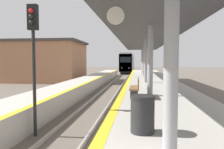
{
  "coord_description": "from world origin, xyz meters",
  "views": [
    {
      "loc": [
        2.47,
        -2.36,
        2.77
      ],
      "look_at": [
        0.69,
        12.71,
        1.83
      ],
      "focal_mm": 35.0,
      "sensor_mm": 36.0,
      "label": 1
    }
  ],
  "objects_px": {
    "signal_near": "(33,46)",
    "train": "(128,63)",
    "trash_bin": "(142,114)",
    "bench": "(136,87)"
  },
  "relations": [
    {
      "from": "train",
      "to": "trash_bin",
      "type": "bearing_deg",
      "value": -87.02
    },
    {
      "from": "train",
      "to": "bench",
      "type": "xyz_separation_m",
      "value": [
        2.38,
        -44.5,
        -0.77
      ]
    },
    {
      "from": "train",
      "to": "trash_bin",
      "type": "xyz_separation_m",
      "value": [
        2.59,
        -49.8,
        -0.8
      ]
    },
    {
      "from": "trash_bin",
      "to": "bench",
      "type": "bearing_deg",
      "value": 92.31
    },
    {
      "from": "signal_near",
      "to": "trash_bin",
      "type": "bearing_deg",
      "value": -29.93
    },
    {
      "from": "signal_near",
      "to": "train",
      "type": "bearing_deg",
      "value": 88.48
    },
    {
      "from": "signal_near",
      "to": "bench",
      "type": "bearing_deg",
      "value": 40.16
    },
    {
      "from": "train",
      "to": "signal_near",
      "type": "relative_size",
      "value": 4.83
    },
    {
      "from": "bench",
      "to": "train",
      "type": "bearing_deg",
      "value": 93.06
    },
    {
      "from": "train",
      "to": "signal_near",
      "type": "bearing_deg",
      "value": -91.52
    }
  ]
}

